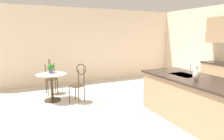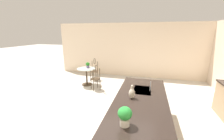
{
  "view_description": "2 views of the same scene",
  "coord_description": "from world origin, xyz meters",
  "views": [
    {
      "loc": [
        2.88,
        -2.28,
        1.8
      ],
      "look_at": [
        -1.11,
        -0.46,
        0.98
      ],
      "focal_mm": 31.59,
      "sensor_mm": 36.0,
      "label": 1
    },
    {
      "loc": [
        2.91,
        0.96,
        2.24
      ],
      "look_at": [
        -1.17,
        -0.14,
        1.1
      ],
      "focal_mm": 22.53,
      "sensor_mm": 36.0,
      "label": 2
    }
  ],
  "objects": [
    {
      "name": "sink_faucet",
      "position": [
        -0.25,
        1.03,
        1.03
      ],
      "size": [
        0.02,
        0.02,
        0.22
      ],
      "primitive_type": "cylinder",
      "color": "#B2B5BA",
      "rests_on": "kitchen_island"
    },
    {
      "name": "potted_plant_counter_far",
      "position": [
        1.15,
        0.68,
        1.09
      ],
      "size": [
        0.21,
        0.21,
        0.29
      ],
      "color": "beige",
      "rests_on": "kitchen_island"
    },
    {
      "name": "kitchen_island",
      "position": [
        0.3,
        0.85,
        0.46
      ],
      "size": [
        2.8,
        1.06,
        0.92
      ],
      "color": "tan",
      "rests_on": "ground"
    },
    {
      "name": "ground_plane",
      "position": [
        0.0,
        0.0,
        0.0
      ],
      "size": [
        40.0,
        40.0,
        0.0
      ],
      "primitive_type": "plane",
      "color": "beige"
    },
    {
      "name": "vase_on_counter",
      "position": [
        0.25,
        0.66,
        1.03
      ],
      "size": [
        0.13,
        0.13,
        0.29
      ],
      "color": "#BCB29E",
      "rests_on": "kitchen_island"
    },
    {
      "name": "wall_left_window",
      "position": [
        -4.26,
        0.0,
        1.35
      ],
      "size": [
        0.12,
        7.8,
        2.7
      ],
      "primitive_type": "cube",
      "color": "beige",
      "rests_on": "ground"
    },
    {
      "name": "bistro_table",
      "position": [
        -2.43,
        -1.62,
        0.45
      ],
      "size": [
        0.8,
        0.8,
        0.74
      ],
      "color": "#3D2D1E",
      "rests_on": "ground"
    },
    {
      "name": "chair_near_window",
      "position": [
        -1.98,
        -1.01,
        0.57
      ],
      "size": [
        0.54,
        0.54,
        1.04
      ],
      "color": "#3D2D1E",
      "rests_on": "ground"
    },
    {
      "name": "potted_plant_on_table",
      "position": [
        -2.57,
        -1.61,
        0.88
      ],
      "size": [
        0.17,
        0.17,
        0.24
      ],
      "color": "#7A669E",
      "rests_on": "bistro_table"
    },
    {
      "name": "chair_by_island",
      "position": [
        -3.14,
        -1.55,
        0.57
      ],
      "size": [
        0.5,
        0.41,
        1.04
      ],
      "color": "#3D2D1E",
      "rests_on": "ground"
    }
  ]
}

